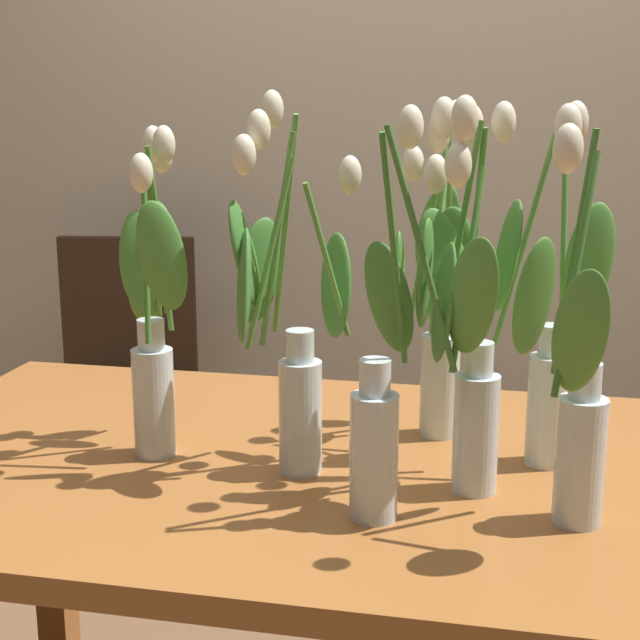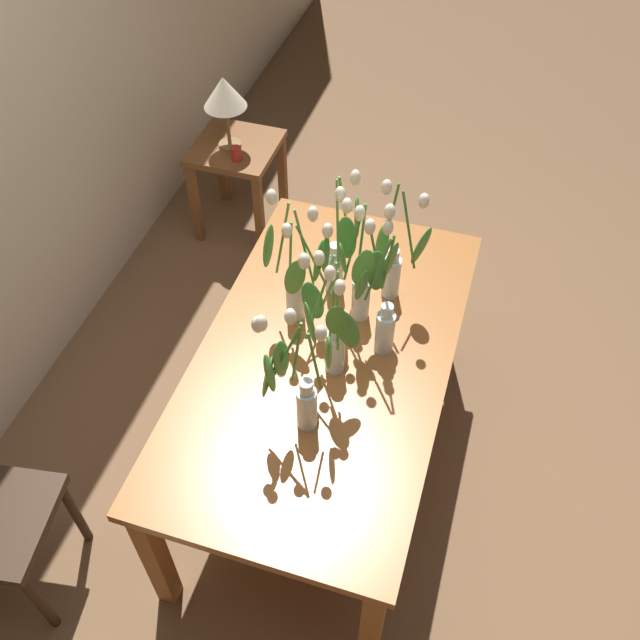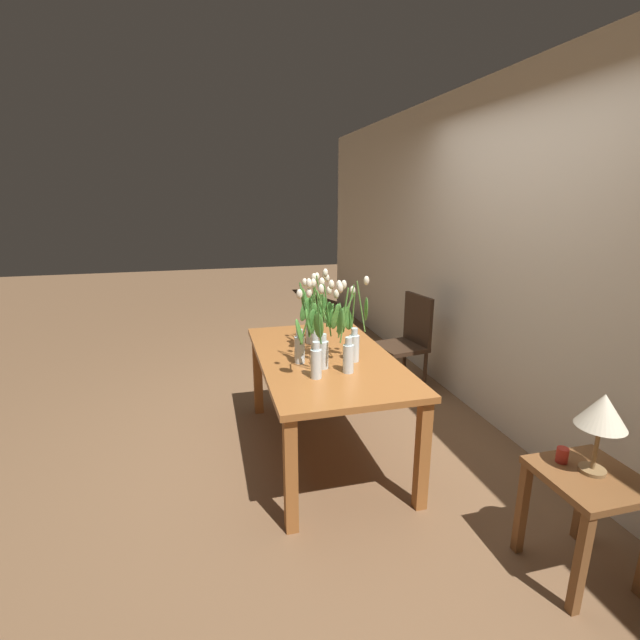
{
  "view_description": "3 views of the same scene",
  "coord_description": "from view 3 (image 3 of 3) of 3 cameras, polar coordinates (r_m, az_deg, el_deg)",
  "views": [
    {
      "loc": [
        0.26,
        -1.39,
        1.3
      ],
      "look_at": [
        -0.02,
        -0.06,
        0.99
      ],
      "focal_mm": 52.09,
      "sensor_mm": 36.0,
      "label": 1
    },
    {
      "loc": [
        -1.53,
        -0.46,
        2.72
      ],
      "look_at": [
        -0.05,
        0.0,
        0.98
      ],
      "focal_mm": 39.33,
      "sensor_mm": 36.0,
      "label": 2
    },
    {
      "loc": [
        2.83,
        -0.77,
        1.8
      ],
      "look_at": [
        -0.06,
        -0.02,
        0.98
      ],
      "focal_mm": 25.27,
      "sensor_mm": 36.0,
      "label": 3
    }
  ],
  "objects": [
    {
      "name": "tulip_vase_1",
      "position": [
        2.7,
        -0.77,
        -3.69
      ],
      "size": [
        0.15,
        0.21,
        0.57
      ],
      "color": "silver",
      "rests_on": "dining_table"
    },
    {
      "name": "table_lamp",
      "position": [
        2.45,
        32.16,
        -9.91
      ],
      "size": [
        0.22,
        0.22,
        0.4
      ],
      "color": "olive",
      "rests_on": "side_table"
    },
    {
      "name": "tulip_vase_0",
      "position": [
        2.93,
        -2.07,
        -2.16
      ],
      "size": [
        0.17,
        0.16,
        0.58
      ],
      "color": "silver",
      "rests_on": "dining_table"
    },
    {
      "name": "pillar_candle",
      "position": [
        2.58,
        28.33,
        -14.83
      ],
      "size": [
        0.06,
        0.06,
        0.07
      ],
      "primitive_type": "cylinder",
      "color": "#B72D23",
      "rests_on": "side_table"
    },
    {
      "name": "dining_table",
      "position": [
        3.15,
        0.62,
        -6.11
      ],
      "size": [
        1.6,
        0.9,
        0.74
      ],
      "color": "#A3602D",
      "rests_on": "ground"
    },
    {
      "name": "tulip_vase_2",
      "position": [
        2.78,
        3.2,
        -2.92
      ],
      "size": [
        0.2,
        0.15,
        0.57
      ],
      "color": "silver",
      "rests_on": "dining_table"
    },
    {
      "name": "tulip_vase_3",
      "position": [
        2.96,
        4.05,
        -1.1
      ],
      "size": [
        0.16,
        0.24,
        0.57
      ],
      "color": "silver",
      "rests_on": "dining_table"
    },
    {
      "name": "tulip_vase_6",
      "position": [
        3.34,
        -0.79,
        0.82
      ],
      "size": [
        0.19,
        0.23,
        0.53
      ],
      "color": "silver",
      "rests_on": "dining_table"
    },
    {
      "name": "side_table",
      "position": [
        2.62,
        30.77,
        -18.62
      ],
      "size": [
        0.44,
        0.44,
        0.55
      ],
      "color": "brown",
      "rests_on": "ground"
    },
    {
      "name": "tulip_vase_5",
      "position": [
        2.85,
        0.19,
        -1.97
      ],
      "size": [
        0.16,
        0.22,
        0.58
      ],
      "color": "silver",
      "rests_on": "dining_table"
    },
    {
      "name": "dining_chair",
      "position": [
        4.28,
        11.05,
        -2.3
      ],
      "size": [
        0.46,
        0.46,
        0.93
      ],
      "color": "#382619",
      "rests_on": "ground"
    },
    {
      "name": "ground_plane",
      "position": [
        3.45,
        0.59,
        -16.2
      ],
      "size": [
        18.0,
        18.0,
        0.0
      ],
      "primitive_type": "plane",
      "color": "brown"
    },
    {
      "name": "tulip_vase_4",
      "position": [
        3.11,
        -0.45,
        -0.23
      ],
      "size": [
        0.2,
        0.26,
        0.59
      ],
      "color": "silver",
      "rests_on": "dining_table"
    },
    {
      "name": "room_wall_rear",
      "position": [
        3.64,
        23.93,
        6.91
      ],
      "size": [
        9.0,
        0.1,
        2.7
      ],
      "primitive_type": "cube",
      "color": "beige",
      "rests_on": "ground"
    }
  ]
}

